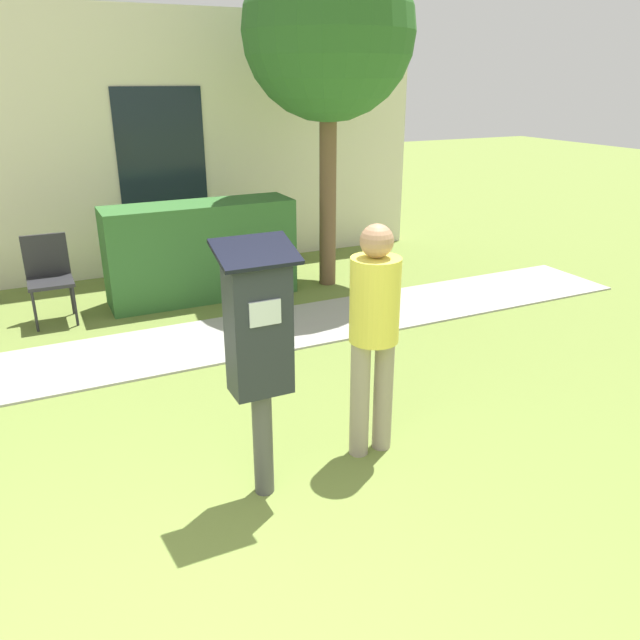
# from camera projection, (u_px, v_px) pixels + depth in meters

# --- Properties ---
(sidewalk) EXTENTS (12.00, 1.10, 0.02)m
(sidewalk) POSITION_uv_depth(u_px,v_px,m) (85.00, 363.00, 5.59)
(sidewalk) COLOR #A3A099
(sidewalk) RESTS_ON ground
(building_facade) EXTENTS (10.00, 0.26, 3.20)m
(building_facade) POSITION_uv_depth(u_px,v_px,m) (39.00, 151.00, 7.32)
(building_facade) COLOR beige
(building_facade) RESTS_ON ground
(parking_meter) EXTENTS (0.44, 0.31, 1.59)m
(parking_meter) POSITION_uv_depth(u_px,v_px,m) (259.00, 340.00, 3.51)
(parking_meter) COLOR #4C4C4C
(parking_meter) RESTS_ON ground
(person_standing) EXTENTS (0.32, 0.32, 1.58)m
(person_standing) POSITION_uv_depth(u_px,v_px,m) (374.00, 325.00, 3.97)
(person_standing) COLOR gray
(person_standing) RESTS_ON ground
(outdoor_chair_middle) EXTENTS (0.44, 0.44, 0.90)m
(outdoor_chair_middle) POSITION_uv_depth(u_px,v_px,m) (48.00, 272.00, 6.43)
(outdoor_chair_middle) COLOR #262628
(outdoor_chair_middle) RESTS_ON ground
(hedge_row) EXTENTS (2.12, 0.60, 1.10)m
(hedge_row) POSITION_uv_depth(u_px,v_px,m) (201.00, 251.00, 7.10)
(hedge_row) COLOR #33662D
(hedge_row) RESTS_ON ground
(tree) EXTENTS (1.90, 1.90, 3.82)m
(tree) POSITION_uv_depth(u_px,v_px,m) (329.00, 34.00, 6.76)
(tree) COLOR brown
(tree) RESTS_ON ground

